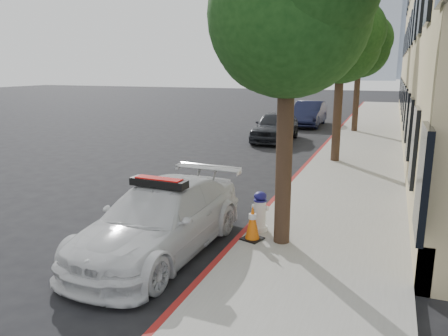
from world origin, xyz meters
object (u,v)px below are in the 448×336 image
parked_car_far (309,114)px  traffic_cone (253,223)px  fire_hydrant (260,212)px  police_car (160,219)px  parked_car_mid (275,126)px

parked_car_far → traffic_cone: size_ratio=6.41×
parked_car_far → traffic_cone: (2.25, -18.36, -0.24)m
fire_hydrant → police_car: bearing=-134.0°
fire_hydrant → traffic_cone: fire_hydrant is taller
police_car → traffic_cone: (1.53, 0.85, -0.16)m
parked_car_far → police_car: bearing=-88.4°
traffic_cone → parked_car_far: bearing=97.0°
parked_car_mid → traffic_cone: size_ratio=6.00×
police_car → fire_hydrant: size_ratio=5.50×
police_car → parked_car_mid: size_ratio=1.10×
fire_hydrant → traffic_cone: (0.00, -0.51, -0.06)m
parked_car_far → fire_hydrant: (2.25, -17.85, -0.18)m
police_car → parked_car_mid: 13.22m
police_car → parked_car_mid: (-1.20, 13.17, 0.05)m
parked_car_far → parked_car_mid: bearing=-95.1°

